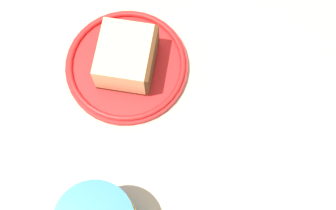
% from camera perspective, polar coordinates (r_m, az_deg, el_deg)
% --- Properties ---
extents(ground_plane, '(1.55, 1.55, 0.03)m').
position_cam_1_polar(ground_plane, '(0.73, 0.19, -1.39)').
color(ground_plane, tan).
extents(small_plate, '(0.19, 0.19, 0.02)m').
position_cam_1_polar(small_plate, '(0.74, -4.91, 4.67)').
color(small_plate, red).
rests_on(small_plate, ground_plane).
extents(cake_slice, '(0.09, 0.10, 0.06)m').
position_cam_1_polar(cake_slice, '(0.71, -4.90, 5.63)').
color(cake_slice, '#472814').
rests_on(cake_slice, small_plate).
extents(teaspoon, '(0.10, 0.07, 0.01)m').
position_cam_1_polar(teaspoon, '(0.76, 10.34, 5.98)').
color(teaspoon, silver).
rests_on(teaspoon, ground_plane).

